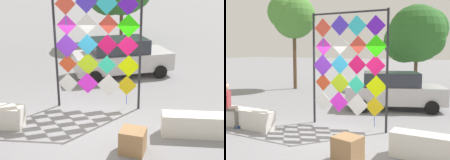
# 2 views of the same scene
# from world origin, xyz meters

# --- Properties ---
(ground) EXTENTS (120.00, 120.00, 0.00)m
(ground) POSITION_xyz_m (0.00, 0.00, 0.00)
(ground) COLOR gray
(kite_display_rack) EXTENTS (2.52, 0.08, 3.55)m
(kite_display_rack) POSITION_xyz_m (0.00, 1.14, 1.99)
(kite_display_rack) COLOR #232328
(kite_display_rack) RESTS_ON ground
(parked_car) EXTENTS (4.19, 2.94, 1.50)m
(parked_car) POSITION_xyz_m (0.49, 4.36, 0.76)
(parked_car) COLOR #B7B7BC
(parked_car) RESTS_ON ground
(cardboard_box_large) EXTENTS (0.65, 0.61, 0.56)m
(cardboard_box_large) POSITION_xyz_m (1.11, -1.21, 0.28)
(cardboard_box_large) COLOR #9E754C
(cardboard_box_large) RESTS_ON ground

